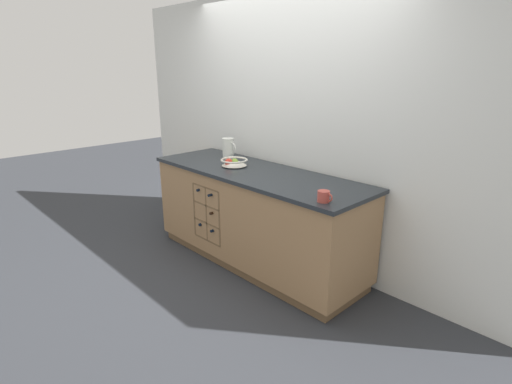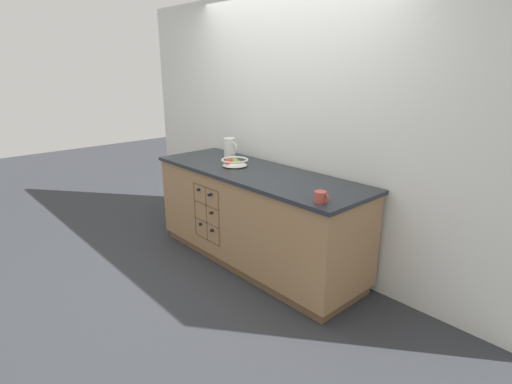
{
  "view_description": "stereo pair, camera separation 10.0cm",
  "coord_description": "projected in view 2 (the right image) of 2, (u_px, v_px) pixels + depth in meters",
  "views": [
    {
      "loc": [
        2.59,
        -2.48,
        1.87
      ],
      "look_at": [
        0.0,
        0.0,
        0.72
      ],
      "focal_mm": 28.0,
      "sensor_mm": 36.0,
      "label": 1
    },
    {
      "loc": [
        2.66,
        -2.41,
        1.87
      ],
      "look_at": [
        0.0,
        0.0,
        0.72
      ],
      "focal_mm": 28.0,
      "sensor_mm": 36.0,
      "label": 2
    }
  ],
  "objects": [
    {
      "name": "fruit_bowl",
      "position": [
        234.0,
        162.0,
        3.87
      ],
      "size": [
        0.26,
        0.26,
        0.08
      ],
      "color": "silver",
      "rests_on": "kitchen_island"
    },
    {
      "name": "kitchen_island",
      "position": [
        256.0,
        217.0,
        3.84
      ],
      "size": [
        2.29,
        0.77,
        0.93
      ],
      "color": "brown",
      "rests_on": "ground_plane"
    },
    {
      "name": "white_pitcher",
      "position": [
        230.0,
        148.0,
        4.17
      ],
      "size": [
        0.19,
        0.12,
        0.22
      ],
      "color": "silver",
      "rests_on": "kitchen_island"
    },
    {
      "name": "ceramic_mug",
      "position": [
        321.0,
        197.0,
        2.85
      ],
      "size": [
        0.12,
        0.09,
        0.08
      ],
      "color": "#B7473D",
      "rests_on": "kitchen_island"
    },
    {
      "name": "back_wall",
      "position": [
        288.0,
        129.0,
        3.87
      ],
      "size": [
        4.65,
        0.06,
        2.55
      ],
      "primitive_type": "cube",
      "color": "silver",
      "rests_on": "ground_plane"
    },
    {
      "name": "ground_plane",
      "position": [
        256.0,
        261.0,
        3.99
      ],
      "size": [
        14.0,
        14.0,
        0.0
      ],
      "primitive_type": "plane",
      "color": "#2D3035"
    }
  ]
}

